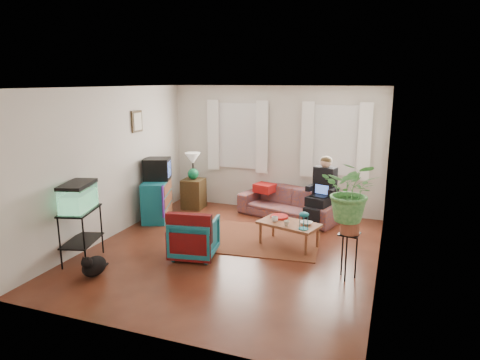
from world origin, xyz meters
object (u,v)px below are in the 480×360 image
at_px(sofa, 289,198).
at_px(side_table, 194,194).
at_px(armchair, 194,235).
at_px(coffee_table, 289,234).
at_px(plant_stand, 348,256).
at_px(dresser, 157,200).
at_px(aquarium_stand, 82,236).

xyz_separation_m(sofa, side_table, (-2.09, -0.06, -0.08)).
bearing_deg(armchair, coffee_table, -153.85).
height_order(sofa, plant_stand, sofa).
relative_size(dresser, plant_stand, 1.33).
relative_size(sofa, armchair, 2.93).
relative_size(side_table, dresser, 0.72).
bearing_deg(side_table, dresser, -109.67).
bearing_deg(armchair, aquarium_stand, 16.77).
height_order(sofa, armchair, sofa).
xyz_separation_m(side_table, coffee_table, (2.46, -1.44, -0.12)).
xyz_separation_m(dresser, aquarium_stand, (-0.01, -2.16, 0.01)).
xyz_separation_m(side_table, aquarium_stand, (-0.35, -3.11, 0.09)).
bearing_deg(dresser, sofa, 3.21).
bearing_deg(dresser, coffee_table, -29.32).
distance_m(sofa, aquarium_stand, 4.00).
distance_m(armchair, plant_stand, 2.34).
height_order(aquarium_stand, armchair, aquarium_stand).
distance_m(dresser, aquarium_stand, 2.16).
bearing_deg(coffee_table, plant_stand, -24.21).
bearing_deg(plant_stand, sofa, 120.88).
bearing_deg(coffee_table, dresser, -173.89).
xyz_separation_m(sofa, armchair, (-0.91, -2.42, -0.05)).
relative_size(sofa, coffee_table, 2.05).
bearing_deg(aquarium_stand, armchair, 10.37).
bearing_deg(side_table, armchair, -63.55).
relative_size(dresser, aquarium_stand, 1.08).
height_order(sofa, dresser, dresser).
bearing_deg(armchair, dresser, -52.42).
xyz_separation_m(coffee_table, plant_stand, (1.06, -0.89, 0.13)).
distance_m(side_table, aquarium_stand, 3.13).
height_order(side_table, dresser, dresser).
height_order(side_table, plant_stand, plant_stand).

